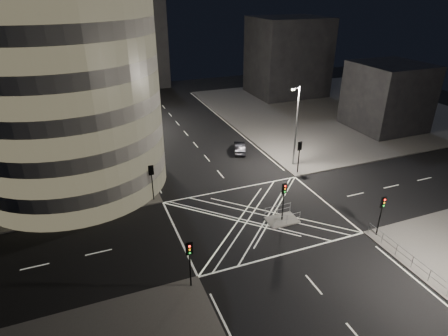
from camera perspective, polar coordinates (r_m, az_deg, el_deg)
name	(u,v)px	position (r m, az deg, el deg)	size (l,w,h in m)	color
ground	(256,217)	(37.40, 4.97, -7.43)	(120.00, 120.00, 0.00)	black
sidewalk_far_right	(334,109)	(72.77, 16.44, 8.62)	(42.00, 42.00, 0.15)	#585652
central_island	(282,220)	(37.09, 8.81, -7.84)	(3.00, 2.00, 0.15)	slate
office_tower_curved	(11,67)	(47.59, -29.66, 13.20)	(30.00, 29.00, 27.20)	gray
office_block_rear	(21,51)	(70.80, -28.52, 15.42)	(24.00, 16.00, 22.00)	gray
building_right_far	(287,57)	(79.90, 9.63, 16.39)	(14.00, 12.00, 15.00)	black
building_right_near	(387,96)	(64.17, 23.61, 9.99)	(10.00, 10.00, 10.00)	black
building_far_end	(123,46)	(87.15, -15.12, 17.57)	(18.00, 8.00, 18.00)	black
tree_a	(130,161)	(40.48, -14.08, 1.11)	(3.91, 3.91, 6.14)	black
tree_b	(122,137)	(45.82, -15.28, 4.63)	(4.19, 4.19, 6.82)	black
tree_c	(115,118)	(51.32, -16.23, 7.36)	(4.09, 4.09, 7.23)	black
tree_d	(110,106)	(57.07, -16.93, 9.03)	(5.37, 5.37, 7.88)	black
tree_e	(107,101)	(63.05, -17.42, 9.77)	(3.85, 3.85, 6.23)	black
traffic_signal_fl	(152,176)	(39.19, -10.97, -1.24)	(0.55, 0.22, 4.00)	black
traffic_signal_nl	(190,256)	(27.95, -5.27, -13.25)	(0.55, 0.22, 4.00)	black
traffic_signal_fr	(299,151)	(45.17, 11.41, 2.50)	(0.55, 0.22, 4.00)	black
traffic_signal_nr	(382,209)	(35.85, 22.91, -5.74)	(0.55, 0.22, 4.00)	black
traffic_signal_island	(284,195)	(35.60, 9.11, -4.04)	(0.55, 0.22, 4.00)	black
street_lamp_left_near	(134,136)	(42.78, -13.49, 4.74)	(1.25, 0.25, 10.00)	slate
street_lamp_left_far	(115,96)	(59.88, -16.29, 10.48)	(1.25, 0.25, 10.00)	slate
street_lamp_right_far	(296,124)	(46.28, 10.93, 6.62)	(1.25, 0.25, 10.00)	slate
railing_near_right	(421,268)	(33.91, 27.78, -13.37)	(0.06, 11.70, 1.10)	slate
railing_island_south	(287,219)	(36.11, 9.58, -7.75)	(2.80, 0.06, 1.10)	slate
railing_island_north	(278,210)	(37.40, 8.19, -6.34)	(2.80, 0.06, 1.10)	slate
sedan	(240,148)	(51.13, 2.41, 3.13)	(1.44, 4.14, 1.36)	black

